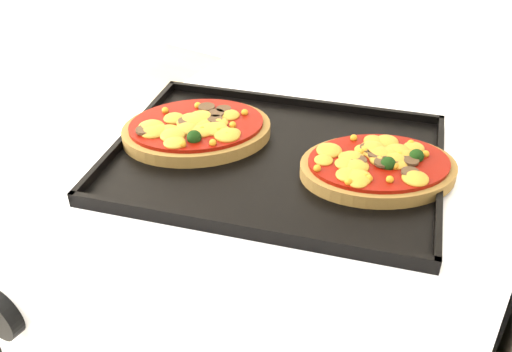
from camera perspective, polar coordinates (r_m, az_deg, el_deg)
The scene contains 4 objects.
knob_left at distance 0.72m, azimuth -24.25°, elevation -12.49°, with size 0.06×0.06×0.02m, color black.
baking_tray at distance 0.78m, azimuth 1.93°, elevation 1.92°, with size 0.44×0.33×0.02m, color black.
pizza_left at distance 0.82m, azimuth -5.95°, elevation 4.83°, with size 0.21×0.16×0.03m, color olive, non-canonical shape.
pizza_right at distance 0.76m, azimuth 12.14°, elevation 1.03°, with size 0.20×0.15×0.03m, color olive, non-canonical shape.
Camera 1 is at (0.27, 1.15, 1.35)m, focal length 40.00 mm.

